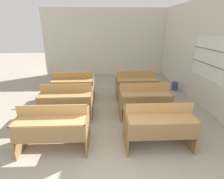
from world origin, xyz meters
TOP-DOWN VIEW (x-y plane):
  - wall_back at (0.00, 7.26)m, footprint 5.85×0.06m
  - wall_right_with_window at (2.89, 3.63)m, footprint 0.06×7.23m
  - bench_front_left at (-1.06, 1.57)m, footprint 1.30×0.80m
  - bench_front_right at (0.97, 1.56)m, footprint 1.30×0.80m
  - bench_second_left at (-1.05, 2.82)m, footprint 1.30×0.80m
  - bench_second_right at (0.97, 2.82)m, footprint 1.30×0.80m
  - bench_third_left at (-1.08, 4.02)m, footprint 1.30×0.80m
  - bench_third_right at (0.96, 4.05)m, footprint 1.30×0.80m
  - wastepaper_bin at (2.59, 4.79)m, footprint 0.23×0.23m

SIDE VIEW (x-z plane):
  - wastepaper_bin at x=2.59m, z-range 0.00..0.31m
  - bench_front_left at x=-1.06m, z-range 0.03..0.96m
  - bench_front_right at x=0.97m, z-range 0.03..0.96m
  - bench_second_left at x=-1.05m, z-range 0.03..0.96m
  - bench_second_right at x=0.97m, z-range 0.03..0.96m
  - bench_third_left at x=-1.08m, z-range 0.03..0.96m
  - bench_third_right at x=0.96m, z-range 0.03..0.96m
  - wall_back at x=0.00m, z-range 0.00..3.10m
  - wall_right_with_window at x=2.89m, z-range 0.00..3.11m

